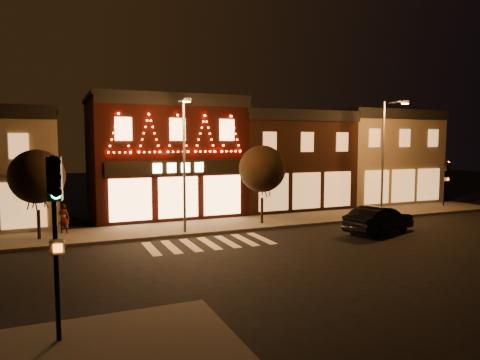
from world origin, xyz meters
TOP-DOWN VIEW (x-y plane):
  - ground at (0.00, 0.00)m, footprint 120.00×120.00m
  - sidewalk_far at (2.00, 8.00)m, footprint 44.00×4.00m
  - building_pulp at (0.00, 13.98)m, footprint 10.20×8.34m
  - building_right_a at (9.50, 13.99)m, footprint 9.20×8.28m
  - building_right_b at (18.50, 13.99)m, footprint 9.20×8.28m
  - traffic_signal_near at (-7.31, -5.48)m, footprint 0.37×0.50m
  - traffic_signal_far at (21.30, 8.32)m, footprint 0.34×0.43m
  - streetlamp_mid at (-0.58, 6.38)m, footprint 0.58×1.70m
  - streetlamp_right at (13.73, 6.66)m, footprint 0.74×1.79m
  - tree_left at (-8.09, 7.83)m, footprint 2.81×2.81m
  - tree_right at (4.64, 7.31)m, footprint 2.91×2.91m
  - dark_sedan at (9.88, 2.68)m, footprint 5.00×2.87m
  - pedestrian at (-6.84, 8.96)m, footprint 0.70×0.58m

SIDE VIEW (x-z plane):
  - ground at x=0.00m, z-range 0.00..0.00m
  - sidewalk_far at x=2.00m, z-range 0.00..0.15m
  - dark_sedan at x=9.88m, z-range 0.00..1.56m
  - pedestrian at x=-6.84m, z-range 0.15..1.80m
  - traffic_signal_far at x=21.30m, z-range 0.94..4.65m
  - tree_left at x=-8.09m, z-range 1.09..5.79m
  - traffic_signal_near at x=-7.31m, z-range 1.13..5.91m
  - tree_right at x=4.64m, z-range 1.12..5.99m
  - building_right_a at x=9.50m, z-range 0.01..7.51m
  - building_right_b at x=18.50m, z-range 0.01..7.81m
  - building_pulp at x=0.00m, z-range 0.01..8.31m
  - streetlamp_mid at x=-0.58m, z-range 0.79..8.20m
  - streetlamp_right at x=13.73m, z-range 0.83..8.65m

